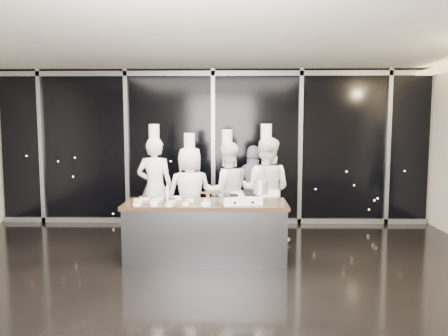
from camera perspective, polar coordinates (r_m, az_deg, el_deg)
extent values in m
plane|color=black|center=(6.03, -2.91, -14.49)|extent=(9.00, 9.00, 0.00)
cube|color=beige|center=(9.15, -1.39, 2.81)|extent=(9.00, 0.02, 3.20)
cube|color=beige|center=(2.23, -9.67, -7.29)|extent=(9.00, 0.02, 3.20)
cube|color=beige|center=(5.75, -3.09, 16.93)|extent=(9.00, 7.00, 0.02)
cube|color=black|center=(9.09, -1.41, 2.79)|extent=(8.90, 0.04, 3.18)
cube|color=gray|center=(9.08, -1.45, 12.26)|extent=(8.90, 0.08, 0.10)
cube|color=gray|center=(9.26, -1.40, -6.85)|extent=(8.90, 0.08, 0.10)
cube|color=gray|center=(9.89, -22.77, 2.58)|extent=(0.08, 0.08, 3.20)
cube|color=gray|center=(9.30, -12.58, 2.72)|extent=(0.08, 0.08, 3.20)
cube|color=gray|center=(9.04, -1.42, 2.77)|extent=(0.08, 0.08, 3.20)
cube|color=gray|center=(9.14, 9.94, 2.72)|extent=(0.08, 0.08, 3.20)
cube|color=gray|center=(9.58, 20.65, 2.57)|extent=(0.08, 0.08, 3.20)
cube|color=#3C3C42|center=(6.76, -2.38, -8.48)|extent=(2.40, 0.80, 0.84)
cube|color=#432F1C|center=(6.66, -2.40, -4.73)|extent=(2.46, 0.86, 0.06)
cube|color=white|center=(6.52, 2.25, -4.15)|extent=(0.63, 0.46, 0.12)
cylinder|color=black|center=(6.48, 1.02, -3.58)|extent=(0.23, 0.23, 0.02)
cylinder|color=black|center=(6.54, 3.48, -3.51)|extent=(0.23, 0.23, 0.02)
cylinder|color=black|center=(6.32, 1.41, -4.58)|extent=(0.04, 0.03, 0.04)
cylinder|color=black|center=(6.37, 3.77, -4.49)|extent=(0.04, 0.03, 0.04)
cylinder|color=slate|center=(6.44, -0.32, -3.34)|extent=(0.32, 0.32, 0.05)
cube|color=#4C2B14|center=(6.41, -2.43, -3.31)|extent=(0.20, 0.07, 0.02)
cylinder|color=silver|center=(6.54, 4.81, -2.50)|extent=(0.24, 0.24, 0.21)
cylinder|color=white|center=(6.47, -11.31, -4.68)|extent=(0.12, 0.12, 0.04)
cylinder|color=orange|center=(6.47, -11.31, -4.54)|extent=(0.10, 0.10, 0.01)
cylinder|color=white|center=(6.76, -11.15, -4.22)|extent=(0.14, 0.14, 0.04)
cylinder|color=beige|center=(6.76, -11.16, -4.09)|extent=(0.12, 0.12, 0.01)
cylinder|color=white|center=(6.99, -10.30, -3.87)|extent=(0.17, 0.17, 0.04)
cylinder|color=#341C0F|center=(6.99, -10.30, -3.74)|extent=(0.14, 0.14, 0.01)
cylinder|color=white|center=(6.44, -9.16, -4.69)|extent=(0.11, 0.11, 0.04)
cylinder|color=white|center=(6.44, -9.17, -4.55)|extent=(0.09, 0.09, 0.01)
cylinder|color=white|center=(6.73, -9.03, -4.24)|extent=(0.15, 0.15, 0.04)
cylinder|color=#CDD168|center=(6.72, -9.03, -4.10)|extent=(0.12, 0.12, 0.01)
cylinder|color=white|center=(6.96, -8.50, -3.88)|extent=(0.16, 0.16, 0.04)
cylinder|color=olive|center=(6.96, -8.51, -3.75)|extent=(0.13, 0.13, 0.01)
cylinder|color=white|center=(6.37, -7.19, -4.78)|extent=(0.11, 0.11, 0.04)
cylinder|color=#F8BD66|center=(6.37, -7.19, -4.64)|extent=(0.09, 0.09, 0.01)
cylinder|color=white|center=(6.71, -6.86, -4.23)|extent=(0.15, 0.15, 0.04)
cylinder|color=black|center=(6.71, -6.86, -4.09)|extent=(0.13, 0.13, 0.01)
cylinder|color=white|center=(6.91, -6.18, -3.93)|extent=(0.17, 0.17, 0.04)
cylinder|color=beige|center=(6.90, -6.18, -3.80)|extent=(0.14, 0.14, 0.01)
cylinder|color=white|center=(6.41, -5.01, -4.69)|extent=(0.11, 0.11, 0.04)
cylinder|color=tan|center=(6.41, -5.01, -4.55)|extent=(0.09, 0.09, 0.01)
cylinder|color=white|center=(6.70, -4.50, -4.22)|extent=(0.15, 0.15, 0.04)
cylinder|color=tan|center=(6.70, -4.50, -4.08)|extent=(0.12, 0.12, 0.01)
cylinder|color=white|center=(6.38, -2.39, -4.73)|extent=(0.15, 0.15, 0.04)
cylinder|color=beige|center=(6.37, -2.39, -4.59)|extent=(0.12, 0.12, 0.01)
cylinder|color=white|center=(6.66, -2.26, -4.27)|extent=(0.12, 0.12, 0.04)
cylinder|color=#9D6347|center=(6.66, -2.26, -4.13)|extent=(0.10, 0.10, 0.01)
cylinder|color=white|center=(7.04, -7.42, -3.25)|extent=(0.06, 0.06, 0.17)
cone|color=white|center=(7.02, -7.43, -2.34)|extent=(0.05, 0.05, 0.06)
imported|color=white|center=(7.98, -9.00, -2.63)|extent=(0.73, 0.53, 1.85)
cylinder|color=white|center=(7.89, -9.12, 4.74)|extent=(0.21, 0.21, 0.26)
imported|color=white|center=(7.77, -4.48, -3.38)|extent=(0.95, 0.77, 1.69)
cylinder|color=white|center=(7.67, -4.54, 3.62)|extent=(0.24, 0.24, 0.26)
imported|color=white|center=(7.80, 0.40, -3.08)|extent=(1.00, 0.86, 1.75)
cylinder|color=white|center=(7.71, 0.40, 4.10)|extent=(0.23, 0.23, 0.26)
imported|color=#15173A|center=(7.98, 3.92, -3.13)|extent=(1.07, 0.73, 1.69)
imported|color=white|center=(7.69, 5.47, -2.88)|extent=(1.06, 0.92, 1.85)
cylinder|color=white|center=(7.60, 5.54, 4.78)|extent=(0.23, 0.23, 0.26)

